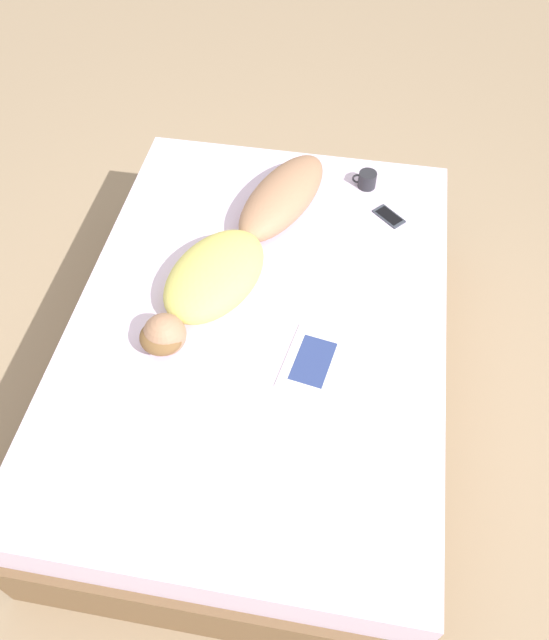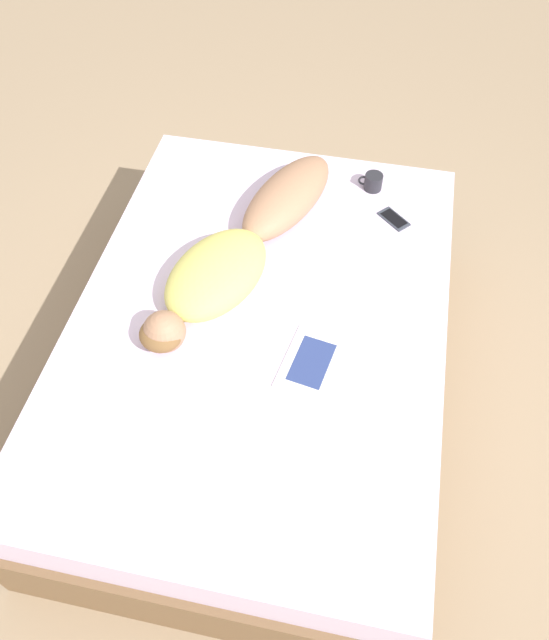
{
  "view_description": "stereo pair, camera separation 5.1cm",
  "coord_description": "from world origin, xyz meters",
  "px_view_note": "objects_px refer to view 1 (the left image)",
  "views": [
    {
      "loc": [
        -0.34,
        1.58,
        2.68
      ],
      "look_at": [
        -0.08,
        0.05,
        0.66
      ],
      "focal_mm": 35.0,
      "sensor_mm": 36.0,
      "label": 1
    },
    {
      "loc": [
        -0.39,
        1.57,
        2.68
      ],
      "look_at": [
        -0.08,
        0.05,
        0.66
      ],
      "focal_mm": 35.0,
      "sensor_mm": 36.0,
      "label": 2
    }
  ],
  "objects_px": {
    "open_magazine": "(338,369)",
    "cell_phone": "(389,216)",
    "person": "(240,246)",
    "coffee_mug": "(367,180)"
  },
  "relations": [
    {
      "from": "coffee_mug",
      "to": "open_magazine",
      "type": "bearing_deg",
      "value": 88.96
    },
    {
      "from": "cell_phone",
      "to": "coffee_mug",
      "type": "bearing_deg",
      "value": -106.29
    },
    {
      "from": "person",
      "to": "open_magazine",
      "type": "distance_m",
      "value": 0.72
    },
    {
      "from": "open_magazine",
      "to": "cell_phone",
      "type": "bearing_deg",
      "value": -89.52
    },
    {
      "from": "person",
      "to": "cell_phone",
      "type": "bearing_deg",
      "value": -127.86
    },
    {
      "from": "open_magazine",
      "to": "coffee_mug",
      "type": "relative_size",
      "value": 3.94
    },
    {
      "from": "open_magazine",
      "to": "coffee_mug",
      "type": "distance_m",
      "value": 1.11
    },
    {
      "from": "cell_phone",
      "to": "person",
      "type": "bearing_deg",
      "value": -16.35
    },
    {
      "from": "open_magazine",
      "to": "cell_phone",
      "type": "height_order",
      "value": "same"
    },
    {
      "from": "open_magazine",
      "to": "cell_phone",
      "type": "relative_size",
      "value": 2.86
    }
  ]
}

